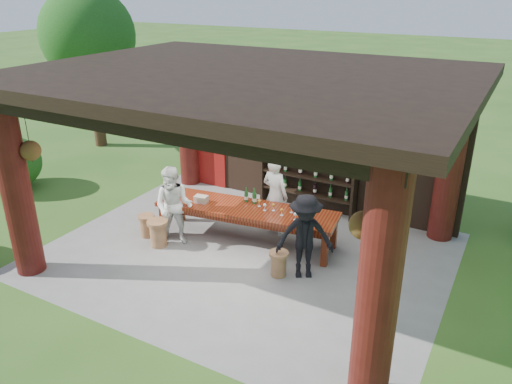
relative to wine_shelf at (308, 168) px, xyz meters
The scene contains 15 objects.
ground 2.66m from the wine_shelf, 94.78° to the right, with size 90.00×90.00×0.00m, color #2D5119.
pavilion 2.32m from the wine_shelf, 96.15° to the right, with size 7.50×6.00×3.60m.
wine_shelf is the anchor object (origin of this frame).
tasting_table 2.08m from the wine_shelf, 102.73° to the right, with size 3.73×1.41×0.75m.
stool_near_left 3.63m from the wine_shelf, 122.11° to the right, with size 0.41×0.41×0.55m.
stool_near_right 3.01m from the wine_shelf, 76.37° to the right, with size 0.35×0.35×0.47m.
stool_far_left 3.74m from the wine_shelf, 130.12° to the right, with size 0.35×0.35×0.47m.
host 1.37m from the wine_shelf, 96.13° to the right, with size 0.60×0.40×1.65m, color silver.
guest_woman 3.21m from the wine_shelf, 121.29° to the right, with size 0.78×0.61×1.61m, color white.
guest_man 2.85m from the wine_shelf, 67.53° to the right, with size 1.01×0.58×1.57m, color black.
table_bottles 1.81m from the wine_shelf, 105.33° to the right, with size 0.28×0.12×0.31m.
table_glasses 1.93m from the wine_shelf, 82.12° to the right, with size 1.02×0.32×0.15m.
napkin_basket 2.62m from the wine_shelf, 121.69° to the right, with size 0.26×0.18×0.14m, color #BF6672.
shrubs 2.49m from the wine_shelf, 70.10° to the right, with size 14.71×8.30×1.36m.
trees 4.69m from the wine_shelf, 21.13° to the right, with size 20.54×10.30×4.80m.
Camera 1 is at (4.25, -7.30, 4.88)m, focal length 35.00 mm.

